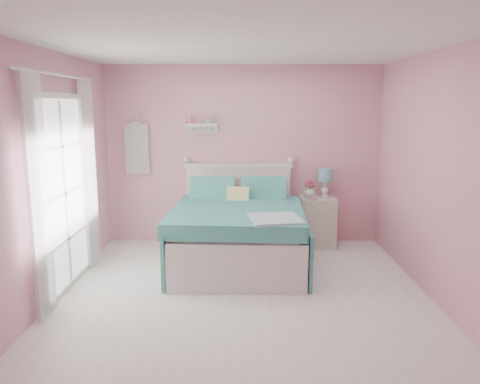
{
  "coord_description": "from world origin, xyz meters",
  "views": [
    {
      "loc": [
        -0.02,
        -4.61,
        2.04
      ],
      "look_at": [
        -0.04,
        1.2,
        0.95
      ],
      "focal_mm": 35.0,
      "sensor_mm": 36.0,
      "label": 1
    }
  ],
  "objects_px": {
    "vase": "(310,192)",
    "teacup": "(313,197)",
    "nightstand": "(317,222)",
    "table_lamp": "(325,177)",
    "bed": "(238,233)"
  },
  "relations": [
    {
      "from": "table_lamp",
      "to": "vase",
      "type": "bearing_deg",
      "value": -161.32
    },
    {
      "from": "vase",
      "to": "teacup",
      "type": "xyz_separation_m",
      "value": [
        0.03,
        -0.16,
        -0.05
      ]
    },
    {
      "from": "teacup",
      "to": "vase",
      "type": "bearing_deg",
      "value": 101.45
    },
    {
      "from": "nightstand",
      "to": "table_lamp",
      "type": "bearing_deg",
      "value": 30.37
    },
    {
      "from": "bed",
      "to": "table_lamp",
      "type": "distance_m",
      "value": 1.62
    },
    {
      "from": "vase",
      "to": "teacup",
      "type": "height_order",
      "value": "vase"
    },
    {
      "from": "bed",
      "to": "nightstand",
      "type": "xyz_separation_m",
      "value": [
        1.15,
        0.77,
        -0.04
      ]
    },
    {
      "from": "nightstand",
      "to": "teacup",
      "type": "bearing_deg",
      "value": -117.81
    },
    {
      "from": "bed",
      "to": "table_lamp",
      "type": "bearing_deg",
      "value": 36.61
    },
    {
      "from": "vase",
      "to": "teacup",
      "type": "bearing_deg",
      "value": -78.55
    },
    {
      "from": "bed",
      "to": "teacup",
      "type": "bearing_deg",
      "value": 32.59
    },
    {
      "from": "bed",
      "to": "nightstand",
      "type": "relative_size",
      "value": 2.9
    },
    {
      "from": "nightstand",
      "to": "table_lamp",
      "type": "xyz_separation_m",
      "value": [
        0.11,
        0.06,
        0.65
      ]
    },
    {
      "from": "vase",
      "to": "teacup",
      "type": "relative_size",
      "value": 1.94
    },
    {
      "from": "vase",
      "to": "teacup",
      "type": "distance_m",
      "value": 0.17
    }
  ]
}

